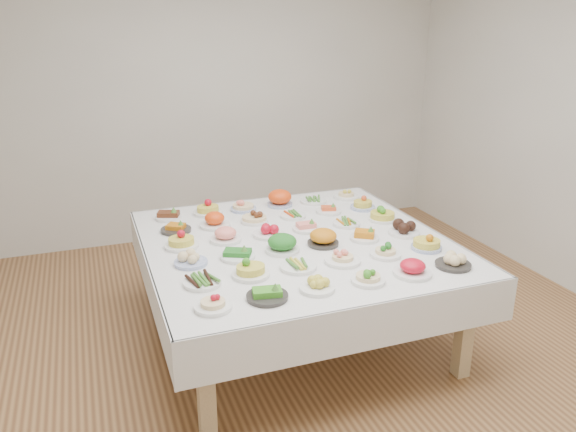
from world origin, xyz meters
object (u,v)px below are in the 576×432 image
object	(u,v)px
dish_18	(181,237)
dish_0	(213,302)
display_table	(295,249)
dish_35	(346,193)

from	to	relation	value
dish_18	dish_0	bearing A→B (deg)	-89.70
display_table	dish_18	bearing A→B (deg)	169.07
dish_0	dish_35	bearing A→B (deg)	45.21
display_table	dish_0	distance (m)	1.09
dish_18	dish_35	size ratio (longest dim) A/B	1.06
dish_18	dish_35	distance (m)	1.65
display_table	dish_18	xyz separation A→B (m)	(-0.77, 0.15, 0.14)
dish_35	dish_18	bearing A→B (deg)	-157.97
dish_35	display_table	bearing A→B (deg)	-134.81
display_table	dish_0	bearing A→B (deg)	-134.76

